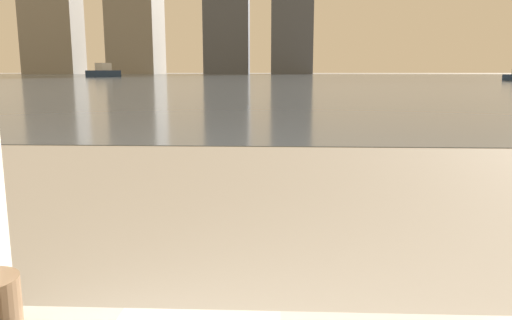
{
  "coord_description": "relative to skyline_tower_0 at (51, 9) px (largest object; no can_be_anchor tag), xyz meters",
  "views": [
    {
      "loc": [
        0.03,
        0.13,
        1.06
      ],
      "look_at": [
        -0.08,
        2.46,
        0.64
      ],
      "focal_mm": 35.0,
      "sensor_mm": 36.0,
      "label": 1
    }
  ],
  "objects": [
    {
      "name": "skyline_tower_0",
      "position": [
        0.0,
        0.0,
        0.0
      ],
      "size": [
        12.18,
        8.64,
        29.84
      ],
      "color": "gray",
      "rests_on": "ground_plane"
    },
    {
      "name": "harbor_boat_2",
      "position": [
        28.26,
        -47.59,
        -14.22
      ],
      "size": [
        3.71,
        5.51,
        1.96
      ],
      "color": "navy",
      "rests_on": "harbor_water"
    },
    {
      "name": "harbor_water",
      "position": [
        52.83,
        -56.0,
        -14.92
      ],
      "size": [
        180.0,
        110.0,
        0.01
      ],
      "color": "slate",
      "rests_on": "ground_plane"
    }
  ]
}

